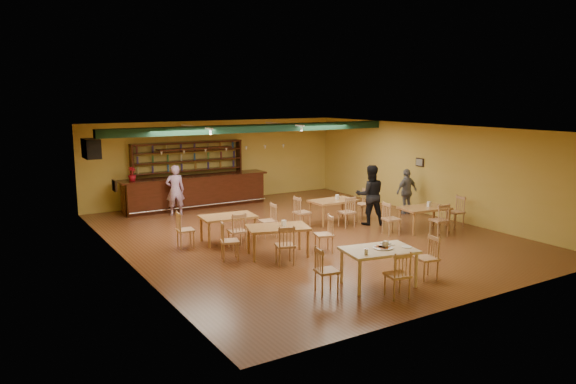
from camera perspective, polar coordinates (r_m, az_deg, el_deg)
floor at (r=15.43m, az=1.66°, el=-4.49°), size 12.00×12.00×0.00m
ceiling_beam at (r=17.37m, az=-3.38°, el=6.74°), size 10.00×0.30×0.25m
track_rail_left at (r=17.15m, az=-9.68°, el=6.80°), size 0.05×2.50×0.05m
track_rail_right at (r=18.58m, az=-0.42°, el=7.19°), size 0.05×2.50×0.05m
ac_unit at (r=17.10m, az=-20.03°, el=4.34°), size 0.34×0.70×0.48m
picture_left at (r=14.04m, az=-17.90°, el=0.65°), size 0.04×0.34×0.28m
picture_right at (r=18.61m, az=13.77°, el=3.07°), size 0.04×0.34×0.28m
bar_counter at (r=19.26m, az=-9.74°, el=0.03°), size 5.31×0.85×1.13m
back_bar_hutch at (r=19.75m, az=-10.47°, el=1.95°), size 4.11×0.40×2.28m
poinsettia at (r=18.45m, az=-16.18°, el=1.85°), size 0.34×0.34×0.47m
dining_table_a at (r=14.65m, az=-6.35°, el=-3.88°), size 1.52×1.00×0.72m
dining_table_b at (r=16.84m, az=4.80°, el=-2.03°), size 1.44×0.87×0.71m
dining_table_c at (r=13.31m, az=-1.08°, el=-5.21°), size 1.68×1.28×0.74m
dining_table_d at (r=16.26m, az=14.20°, el=-2.77°), size 1.51×1.03×0.70m
near_table at (r=11.43m, az=9.54°, el=-7.84°), size 1.61×1.19×0.79m
pizza_tray at (r=11.39m, az=10.00°, el=-5.83°), size 0.48×0.48×0.01m
parmesan_shaker at (r=10.90m, az=8.26°, el=-6.25°), size 0.09×0.09×0.11m
napkin_stack at (r=11.70m, az=10.28°, el=-5.36°), size 0.23×0.20×0.03m
pizza_server at (r=11.52m, az=10.41°, el=-5.60°), size 0.33×0.16×0.00m
side_plate at (r=11.55m, az=12.45°, el=-5.69°), size 0.26×0.26×0.01m
patron_bar at (r=18.10m, az=-11.85°, el=0.19°), size 0.68×0.53×1.67m
patron_right_a at (r=16.60m, az=8.69°, el=-0.31°), size 1.11×1.02×1.84m
patron_right_b at (r=18.40m, az=12.44°, el=0.07°), size 0.90×0.41×1.51m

